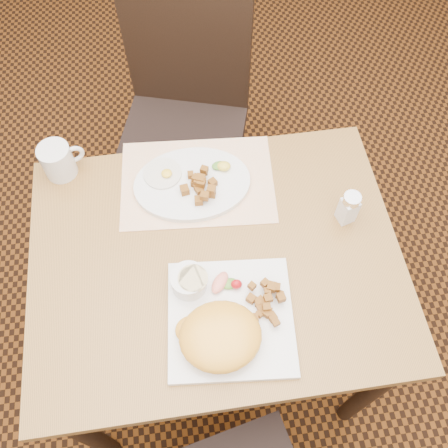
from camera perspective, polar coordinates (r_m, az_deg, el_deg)
ground at (r=1.91m, az=-0.60°, el=-13.68°), size 8.00×8.00×0.00m
table at (r=1.31m, az=-0.85°, el=-5.90°), size 0.90×0.70×0.75m
chair_far at (r=1.78m, az=-4.54°, el=13.03°), size 0.53×0.53×0.97m
placemat at (r=1.32m, az=-3.06°, el=4.86°), size 0.42×0.31×0.00m
plate_square at (r=1.14m, az=0.76°, el=-10.72°), size 0.30×0.30×0.02m
plate_oval at (r=1.31m, az=-3.65°, el=4.62°), size 0.31×0.23×0.02m
hollandaise_mound at (r=1.09m, az=-0.52°, el=-12.72°), size 0.19×0.16×0.07m
ramekin at (r=1.14m, az=-4.01°, el=-6.49°), size 0.09×0.08×0.05m
garnish_sq at (r=1.15m, az=0.20°, el=-6.78°), size 0.08×0.07×0.03m
fried_egg at (r=1.32m, az=-6.98°, el=5.77°), size 0.10×0.10×0.02m
garnish_ov at (r=1.32m, az=-0.23°, el=6.66°), size 0.05×0.04×0.02m
salt_shaker at (r=1.26m, az=14.05°, el=1.84°), size 0.05×0.05×0.10m
coffee_mug at (r=1.37m, az=-18.41°, el=6.90°), size 0.11×0.08×0.09m
home_fries_sq at (r=1.14m, az=4.73°, el=-8.96°), size 0.10×0.11×0.03m
home_fries_ov at (r=1.28m, az=-2.76°, el=4.47°), size 0.10×0.11×0.04m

